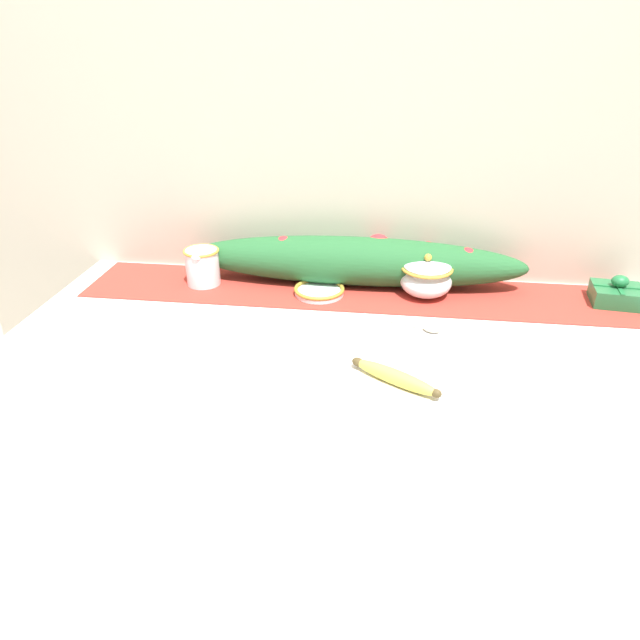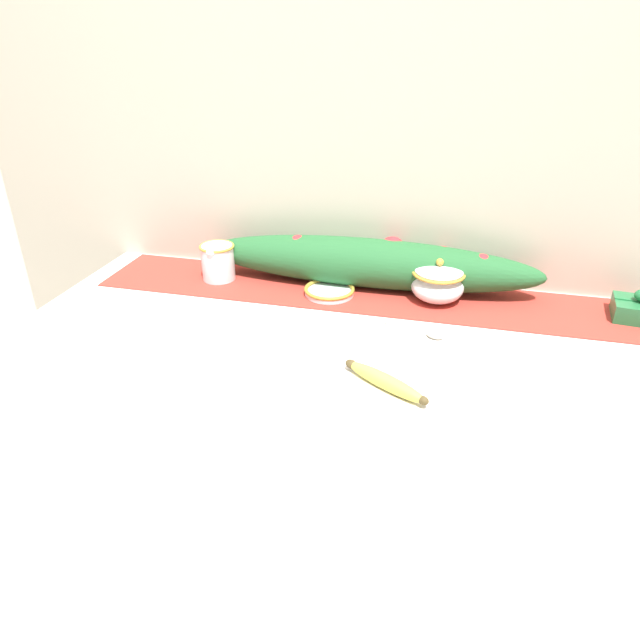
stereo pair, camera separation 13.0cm
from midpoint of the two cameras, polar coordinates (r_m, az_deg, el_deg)
The scene contains 12 objects.
ground_plane at distance 1.96m, azimuth 4.15°, elevation -25.74°, with size 12.00×12.00×0.00m, color #B2A899.
countertop at distance 1.62m, azimuth 4.72°, elevation -15.95°, with size 1.59×0.74×0.92m, color silver.
back_wall at distance 1.60m, azimuth 8.13°, elevation 13.92°, with size 2.39×0.04×2.40m, color #B7AD99.
table_runner at distance 1.55m, azimuth 6.81°, elevation 2.57°, with size 1.46×0.25×0.00m, color #B23328.
cream_pitcher at distance 1.63m, azimuth -7.91°, elevation 5.87°, with size 0.10×0.12×0.10m.
sugar_bowl at distance 1.52m, azimuth 14.12°, elevation 3.62°, with size 0.14×0.14×0.12m.
small_dish at distance 1.53m, azimuth 3.37°, elevation 2.88°, with size 0.14×0.14×0.02m.
banana at distance 1.16m, azimuth 9.74°, elevation -6.15°, with size 0.19×0.13×0.03m.
spoon at distance 1.37m, azimuth 13.79°, elevation -1.55°, with size 0.15×0.07×0.01m.
napkin_stack at distance 1.44m, azimuth -24.18°, elevation -1.50°, with size 0.15×0.15×0.02m, color silver.
gift_box at distance 1.63m, azimuth 31.39°, elevation 0.88°, with size 0.13×0.12×0.08m.
poinsettia_garland at distance 1.58m, azimuth 7.24°, elevation 5.73°, with size 0.93×0.15×0.14m.
Camera 2 is at (0.22, -1.15, 1.57)m, focal length 32.00 mm.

